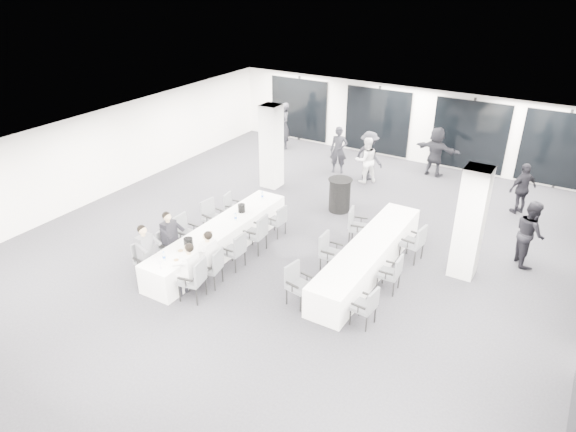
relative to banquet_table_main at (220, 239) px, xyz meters
The scene contains 42 objects.
room 3.54m from the banquet_table_main, 44.36° to the left, with size 14.04×16.04×2.84m.
column_left 4.75m from the banquet_table_main, 105.77° to the left, with size 0.60×0.60×2.80m, color silver.
column_right 6.25m from the banquet_table_main, 21.49° to the left, with size 0.60×0.60×2.80m, color silver.
banquet_table_main is the anchor object (origin of this frame).
banquet_table_side 3.87m from the banquet_table_main, 17.74° to the left, with size 0.90×5.00×0.75m, color white.
cocktail_table 4.21m from the banquet_table_main, 67.99° to the left, with size 0.74×0.74×1.03m.
chair_main_left_near 2.06m from the banquet_table_main, 113.80° to the right, with size 0.53×0.57×0.93m.
chair_main_left_second 1.37m from the banquet_table_main, 127.41° to the right, with size 0.52×0.56×0.90m.
chair_main_left_mid 0.95m from the banquet_table_main, 154.20° to the right, with size 0.52×0.58×1.01m.
chair_main_left_fourth 1.11m from the banquet_table_main, 139.78° to the left, with size 0.57×0.61×1.00m.
chair_main_left_far 1.81m from the banquet_table_main, 117.12° to the left, with size 0.50×0.54×0.87m.
chair_main_right_near 2.14m from the banquet_table_main, 66.80° to the right, with size 0.62×0.65×1.04m.
chair_main_right_second 1.57m from the banquet_table_main, 57.61° to the right, with size 0.58×0.61×0.97m.
chair_main_right_mid 0.95m from the banquet_table_main, 26.79° to the right, with size 0.49×0.55×0.96m.
chair_main_right_fourth 1.02m from the banquet_table_main, 32.31° to the left, with size 0.56×0.62×1.04m.
chair_main_right_far 1.77m from the banquet_table_main, 61.98° to the left, with size 0.48×0.53×0.90m.
chair_side_left_near 2.99m from the banquet_table_main, 17.28° to the right, with size 0.57×0.61×0.97m.
chair_side_left_mid 2.94m from the banquet_table_main, 13.52° to the left, with size 0.52×0.58×1.00m.
chair_side_left_far 3.66m from the banquet_table_main, 38.66° to the left, with size 0.61×0.64×1.01m.
chair_side_right_near 4.59m from the banquet_table_main, 10.35° to the right, with size 0.50×0.55×0.91m.
chair_side_right_mid 4.57m from the banquet_table_main, ahead, with size 0.49×0.54×0.94m.
chair_side_right_far 5.05m from the banquet_table_main, 26.20° to the left, with size 0.57×0.61×1.00m.
seated_guest_a 2.06m from the banquet_table_main, 109.42° to the right, with size 0.50×0.38×1.44m.
seated_guest_b 1.34m from the banquet_table_main, 121.93° to the right, with size 0.50×0.38×1.44m.
seated_guest_c 2.13m from the banquet_table_main, 71.34° to the right, with size 0.50×0.38×1.44m.
seated_guest_d 1.55m from the banquet_table_main, 63.35° to the right, with size 0.50×0.38×1.44m.
standing_guest_a 6.75m from the banquet_table_main, 88.88° to the left, with size 0.70×0.56×1.91m, color black.
standing_guest_b 6.58m from the banquet_table_main, 78.27° to the left, with size 0.87×0.53×1.81m, color white.
standing_guest_c 6.87m from the banquet_table_main, 79.06° to the left, with size 1.26×0.64×1.94m, color black.
standing_guest_d 9.17m from the banquet_table_main, 46.16° to the left, with size 1.06×0.60×1.81m, color black.
standing_guest_f 8.88m from the banquet_table_main, 68.92° to the left, with size 1.84×0.71×2.01m, color black.
standing_guest_g 8.53m from the banquet_table_main, 110.17° to the left, with size 0.77×0.62×2.11m, color black.
standing_guest_h 7.86m from the banquet_table_main, 27.22° to the left, with size 0.94×0.57×1.95m, color black.
ice_bucket_near 1.34m from the banquet_table_main, 87.96° to the right, with size 0.22×0.22×0.25m, color black.
ice_bucket_far 1.13m from the banquet_table_main, 90.80° to the left, with size 0.20×0.20×0.23m, color black.
water_bottle_a 2.02m from the banquet_table_main, 91.80° to the right, with size 0.07×0.07×0.21m, color silver.
water_bottle_b 0.72m from the banquet_table_main, 74.50° to the left, with size 0.06×0.06×0.20m, color silver.
water_bottle_c 2.09m from the banquet_table_main, 90.31° to the left, with size 0.07×0.07×0.21m, color silver.
plate_a 1.51m from the banquet_table_main, 90.67° to the right, with size 0.22×0.22×0.03m.
plate_b 1.88m from the banquet_table_main, 84.26° to the right, with size 0.19×0.19×0.03m.
plate_c 0.54m from the banquet_table_main, 90.99° to the right, with size 0.19×0.19×0.03m.
wine_glass 2.32m from the banquet_table_main, 87.19° to the right, with size 0.07×0.07×0.18m.
Camera 1 is at (6.08, -10.39, 6.98)m, focal length 32.00 mm.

